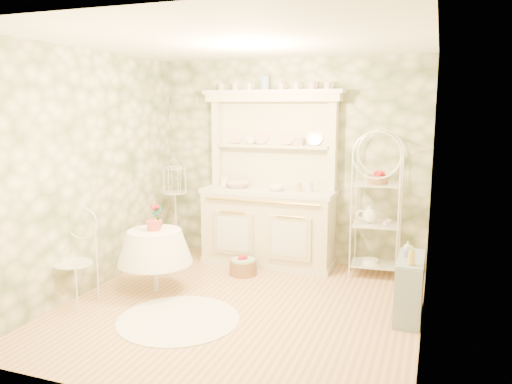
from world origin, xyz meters
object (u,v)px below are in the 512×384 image
(cafe_chair, at_px, (73,260))
(kitchen_dresser, at_px, (268,179))
(side_shelf, at_px, (409,290))
(round_table, at_px, (155,262))
(bakers_rack, at_px, (377,204))
(birdcage_stand, at_px, (176,209))
(floor_basket, at_px, (243,266))

(cafe_chair, bearing_deg, kitchen_dresser, 38.49)
(kitchen_dresser, bearing_deg, side_shelf, -31.47)
(kitchen_dresser, xyz_separation_m, cafe_chair, (-1.48, -2.03, -0.66))
(kitchen_dresser, bearing_deg, round_table, -121.81)
(bakers_rack, height_order, cafe_chair, bakers_rack)
(bakers_rack, relative_size, cafe_chair, 1.87)
(round_table, xyz_separation_m, birdcage_stand, (-0.44, 1.27, 0.33))
(round_table, relative_size, floor_basket, 1.92)
(side_shelf, relative_size, round_table, 0.95)
(round_table, height_order, cafe_chair, cafe_chair)
(side_shelf, distance_m, floor_basket, 2.12)
(kitchen_dresser, distance_m, floor_basket, 1.17)
(kitchen_dresser, height_order, floor_basket, kitchen_dresser)
(cafe_chair, relative_size, floor_basket, 2.74)
(floor_basket, bearing_deg, kitchen_dresser, 74.05)
(side_shelf, bearing_deg, bakers_rack, 117.97)
(birdcage_stand, height_order, floor_basket, birdcage_stand)
(round_table, distance_m, cafe_chair, 0.88)
(birdcage_stand, bearing_deg, bakers_rack, 2.77)
(cafe_chair, bearing_deg, bakers_rack, 19.84)
(round_table, bearing_deg, side_shelf, 5.40)
(bakers_rack, relative_size, side_shelf, 2.79)
(round_table, distance_m, birdcage_stand, 1.39)
(side_shelf, height_order, birdcage_stand, birdcage_stand)
(side_shelf, bearing_deg, floor_basket, 168.40)
(kitchen_dresser, distance_m, side_shelf, 2.36)
(kitchen_dresser, height_order, side_shelf, kitchen_dresser)
(kitchen_dresser, relative_size, cafe_chair, 2.35)
(kitchen_dresser, relative_size, round_table, 3.34)
(cafe_chair, distance_m, floor_basket, 2.04)
(kitchen_dresser, xyz_separation_m, side_shelf, (1.87, -1.14, -0.86))
(kitchen_dresser, xyz_separation_m, round_table, (-0.87, -1.40, -0.80))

